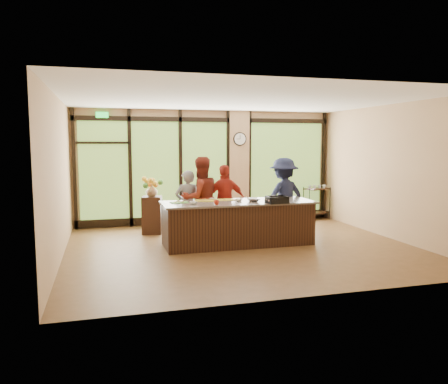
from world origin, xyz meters
TOP-DOWN VIEW (x-y plane):
  - floor at (0.00, 0.00)m, footprint 7.00×7.00m
  - ceiling at (0.00, 0.00)m, footprint 7.00×7.00m
  - back_wall at (0.00, 3.00)m, footprint 7.00×0.00m
  - left_wall at (-3.50, 0.00)m, footprint 0.00×6.00m
  - right_wall at (3.50, 0.00)m, footprint 0.00×6.00m
  - window_wall at (0.16, 2.95)m, footprint 6.90×0.12m
  - island_base at (0.00, 0.30)m, footprint 3.10×1.00m
  - countertop at (0.00, 0.30)m, footprint 3.20×1.10m
  - wall_clock at (0.85, 2.87)m, footprint 0.36×0.04m
  - cook_left at (-0.93, 1.11)m, footprint 0.57×0.38m
  - cook_midleft at (-0.65, 1.02)m, footprint 1.04×0.89m
  - cook_midright at (-0.06, 1.08)m, footprint 0.99×0.45m
  - cook_right at (1.32, 0.98)m, footprint 1.28×0.91m
  - roasting_pan at (0.69, -0.14)m, footprint 0.43×0.34m
  - mixing_bowl at (0.31, 0.22)m, footprint 0.31×0.31m
  - cutting_board_left at (-1.22, 0.45)m, footprint 0.38×0.30m
  - cutting_board_center at (-0.64, 0.59)m, footprint 0.52×0.45m
  - cutting_board_right at (-0.18, 0.61)m, footprint 0.40×0.31m
  - prep_bowl_near at (-0.98, 0.15)m, footprint 0.16×0.16m
  - prep_bowl_mid at (0.03, 0.35)m, footprint 0.18×0.18m
  - prep_bowl_far at (-0.45, 0.71)m, footprint 0.17×0.17m
  - red_ramekin at (-0.56, -0.05)m, footprint 0.14×0.14m
  - flower_stand at (-1.62, 1.93)m, footprint 0.53×0.53m
  - flower_vase at (-1.62, 1.93)m, footprint 0.33×0.33m
  - bar_cart at (3.10, 2.74)m, footprint 0.80×0.63m

SIDE VIEW (x-z plane):
  - floor at x=0.00m, z-range 0.00..0.00m
  - island_base at x=0.00m, z-range 0.00..0.88m
  - flower_stand at x=-1.62m, z-range 0.00..0.89m
  - bar_cart at x=3.10m, z-range 0.10..1.06m
  - cook_left at x=-0.93m, z-range 0.00..1.55m
  - cook_midright at x=-0.06m, z-range 0.00..1.66m
  - countertop at x=0.00m, z-range 0.88..0.92m
  - cook_right at x=1.32m, z-range 0.00..1.80m
  - cook_midleft at x=-0.65m, z-range 0.00..1.85m
  - cutting_board_left at x=-1.22m, z-range 0.92..0.93m
  - cutting_board_right at x=-0.18m, z-range 0.92..0.93m
  - cutting_board_center at x=-0.64m, z-range 0.92..0.93m
  - prep_bowl_far at x=-0.45m, z-range 0.92..0.95m
  - prep_bowl_mid at x=0.03m, z-range 0.92..0.96m
  - prep_bowl_near at x=-0.98m, z-range 0.92..0.97m
  - mixing_bowl at x=0.31m, z-range 0.92..0.99m
  - roasting_pan at x=0.69m, z-range 0.92..0.99m
  - red_ramekin at x=-0.56m, z-range 0.92..1.01m
  - flower_vase at x=-1.62m, z-range 0.89..1.17m
  - window_wall at x=0.16m, z-range -0.11..2.89m
  - back_wall at x=0.00m, z-range -2.00..5.00m
  - left_wall at x=-3.50m, z-range -1.50..4.50m
  - right_wall at x=3.50m, z-range -1.50..4.50m
  - wall_clock at x=0.85m, z-range 2.07..2.43m
  - ceiling at x=0.00m, z-range 3.00..3.00m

